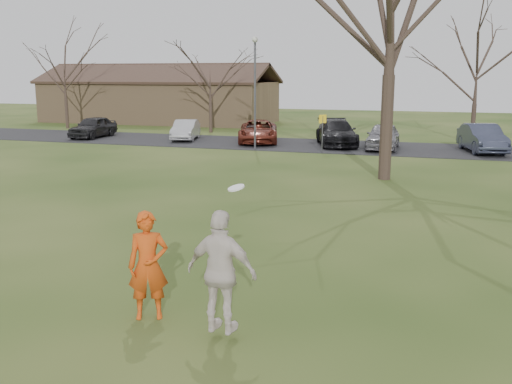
{
  "coord_description": "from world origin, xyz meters",
  "views": [
    {
      "loc": [
        4.06,
        -8.65,
        4.25
      ],
      "look_at": [
        0.0,
        4.0,
        1.5
      ],
      "focal_mm": 40.22,
      "sensor_mm": 36.0,
      "label": 1
    }
  ],
  "objects_px": {
    "catching_play": "(222,272)",
    "car_4": "(383,136)",
    "building": "(159,100)",
    "car_5": "(482,138)",
    "car_0": "(93,127)",
    "car_1": "(186,130)",
    "player_defender": "(148,266)",
    "car_2": "(258,131)",
    "big_tree": "(392,1)",
    "lamp_post": "(255,79)",
    "car_3": "(337,133)"
  },
  "relations": [
    {
      "from": "car_5",
      "to": "big_tree",
      "type": "relative_size",
      "value": 0.33
    },
    {
      "from": "car_0",
      "to": "big_tree",
      "type": "xyz_separation_m",
      "value": [
        20.09,
        -9.6,
        6.25
      ]
    },
    {
      "from": "building",
      "to": "catching_play",
      "type": "bearing_deg",
      "value": -61.56
    },
    {
      "from": "lamp_post",
      "to": "car_2",
      "type": "bearing_deg",
      "value": 103.75
    },
    {
      "from": "car_2",
      "to": "car_5",
      "type": "relative_size",
      "value": 1.09
    },
    {
      "from": "car_5",
      "to": "catching_play",
      "type": "height_order",
      "value": "catching_play"
    },
    {
      "from": "car_2",
      "to": "lamp_post",
      "type": "xyz_separation_m",
      "value": [
        0.66,
        -2.71,
        3.23
      ]
    },
    {
      "from": "car_0",
      "to": "car_5",
      "type": "height_order",
      "value": "car_5"
    },
    {
      "from": "car_3",
      "to": "building",
      "type": "relative_size",
      "value": 0.25
    },
    {
      "from": "car_0",
      "to": "car_3",
      "type": "height_order",
      "value": "car_3"
    },
    {
      "from": "car_3",
      "to": "lamp_post",
      "type": "xyz_separation_m",
      "value": [
        -4.19,
        -2.86,
        3.18
      ]
    },
    {
      "from": "car_1",
      "to": "big_tree",
      "type": "xyz_separation_m",
      "value": [
        13.6,
        -10.23,
        6.32
      ]
    },
    {
      "from": "car_4",
      "to": "car_2",
      "type": "bearing_deg",
      "value": 173.57
    },
    {
      "from": "car_1",
      "to": "car_4",
      "type": "bearing_deg",
      "value": -18.21
    },
    {
      "from": "car_1",
      "to": "car_2",
      "type": "height_order",
      "value": "car_2"
    },
    {
      "from": "car_2",
      "to": "car_5",
      "type": "xyz_separation_m",
      "value": [
        12.95,
        -0.45,
        0.06
      ]
    },
    {
      "from": "car_0",
      "to": "building",
      "type": "bearing_deg",
      "value": 96.32
    },
    {
      "from": "car_4",
      "to": "lamp_post",
      "type": "bearing_deg",
      "value": -165.24
    },
    {
      "from": "car_2",
      "to": "catching_play",
      "type": "bearing_deg",
      "value": -89.79
    },
    {
      "from": "catching_play",
      "to": "car_5",
      "type": "bearing_deg",
      "value": 77.99
    },
    {
      "from": "car_5",
      "to": "lamp_post",
      "type": "xyz_separation_m",
      "value": [
        -12.29,
        -2.26,
        3.17
      ]
    },
    {
      "from": "car_4",
      "to": "catching_play",
      "type": "height_order",
      "value": "catching_play"
    },
    {
      "from": "car_1",
      "to": "big_tree",
      "type": "distance_m",
      "value": 18.15
    },
    {
      "from": "car_0",
      "to": "car_1",
      "type": "relative_size",
      "value": 1.07
    },
    {
      "from": "player_defender",
      "to": "car_2",
      "type": "xyz_separation_m",
      "value": [
        -6.02,
        25.36,
        -0.23
      ]
    },
    {
      "from": "car_1",
      "to": "building",
      "type": "relative_size",
      "value": 0.19
    },
    {
      "from": "car_0",
      "to": "car_5",
      "type": "distance_m",
      "value": 24.38
    },
    {
      "from": "car_2",
      "to": "building",
      "type": "xyz_separation_m",
      "value": [
        -13.34,
        12.79,
        1.2
      ]
    },
    {
      "from": "catching_play",
      "to": "big_tree",
      "type": "bearing_deg",
      "value": 85.94
    },
    {
      "from": "building",
      "to": "car_0",
      "type": "bearing_deg",
      "value": -81.88
    },
    {
      "from": "car_4",
      "to": "car_5",
      "type": "bearing_deg",
      "value": 2.76
    },
    {
      "from": "car_0",
      "to": "car_2",
      "type": "xyz_separation_m",
      "value": [
        11.43,
        0.61,
        -0.01
      ]
    },
    {
      "from": "car_5",
      "to": "catching_play",
      "type": "distance_m",
      "value": 25.9
    },
    {
      "from": "building",
      "to": "car_4",
      "type": "bearing_deg",
      "value": -32.84
    },
    {
      "from": "car_3",
      "to": "catching_play",
      "type": "bearing_deg",
      "value": -101.51
    },
    {
      "from": "lamp_post",
      "to": "car_1",
      "type": "bearing_deg",
      "value": 154.04
    },
    {
      "from": "lamp_post",
      "to": "big_tree",
      "type": "distance_m",
      "value": 11.38
    },
    {
      "from": "car_0",
      "to": "car_2",
      "type": "height_order",
      "value": "car_0"
    },
    {
      "from": "lamp_post",
      "to": "catching_play",
      "type": "bearing_deg",
      "value": -73.36
    },
    {
      "from": "car_1",
      "to": "car_3",
      "type": "distance_m",
      "value": 9.79
    },
    {
      "from": "building",
      "to": "car_5",
      "type": "bearing_deg",
      "value": -26.74
    },
    {
      "from": "player_defender",
      "to": "car_3",
      "type": "distance_m",
      "value": 25.53
    },
    {
      "from": "catching_play",
      "to": "car_4",
      "type": "bearing_deg",
      "value": 89.74
    },
    {
      "from": "car_3",
      "to": "building",
      "type": "bearing_deg",
      "value": 127.75
    },
    {
      "from": "catching_play",
      "to": "big_tree",
      "type": "relative_size",
      "value": 0.17
    },
    {
      "from": "car_2",
      "to": "lamp_post",
      "type": "height_order",
      "value": "lamp_post"
    },
    {
      "from": "car_5",
      "to": "car_3",
      "type": "bearing_deg",
      "value": 162.58
    },
    {
      "from": "car_0",
      "to": "car_2",
      "type": "bearing_deg",
      "value": 1.25
    },
    {
      "from": "car_3",
      "to": "building",
      "type": "distance_m",
      "value": 22.18
    },
    {
      "from": "car_2",
      "to": "big_tree",
      "type": "height_order",
      "value": "big_tree"
    }
  ]
}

